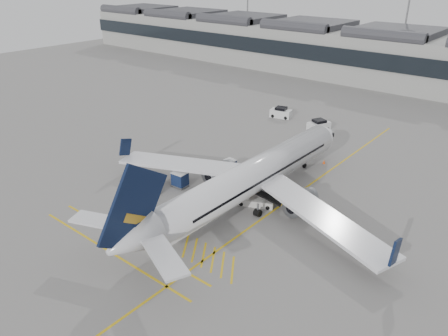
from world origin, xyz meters
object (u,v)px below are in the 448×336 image
Objects in this scene: airliner_main at (250,178)px; baggage_cart_a at (230,165)px; ramp_agent_a at (251,194)px; belt_loader at (255,200)px; ramp_agent_b at (238,173)px; pushback_tug at (153,188)px.

airliner_main is 9.23m from baggage_cart_a.
ramp_agent_a reaches higher than baggage_cart_a.
ramp_agent_a is (-0.80, 0.25, 0.31)m from belt_loader.
ramp_agent_a is 6.15m from ramp_agent_b.
ramp_agent_b is at bearing 121.47° from belt_loader.
airliner_main reaches higher than ramp_agent_a.
airliner_main reaches higher than belt_loader.
airliner_main is at bearing -29.64° from baggage_cart_a.
pushback_tug is at bearing 149.44° from ramp_agent_a.
airliner_main reaches higher than ramp_agent_b.
belt_loader reaches higher than ramp_agent_a.
ramp_agent_a is 1.08× the size of ramp_agent_b.
ramp_agent_a is (-0.01, 0.26, -2.27)m from airliner_main.
pushback_tug is (-11.55, -5.46, -0.07)m from belt_loader.
baggage_cart_a is 11.35m from pushback_tug.
baggage_cart_a is at bearing 123.44° from belt_loader.
airliner_main is at bearing -145.36° from ramp_agent_a.
ramp_agent_a is at bearing 121.75° from ramp_agent_b.
ramp_agent_a is at bearing 52.57° from pushback_tug.
airliner_main reaches higher than baggage_cart_a.
ramp_agent_b is (-4.85, 3.79, -0.07)m from ramp_agent_a.
airliner_main is at bearing 157.58° from belt_loader.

